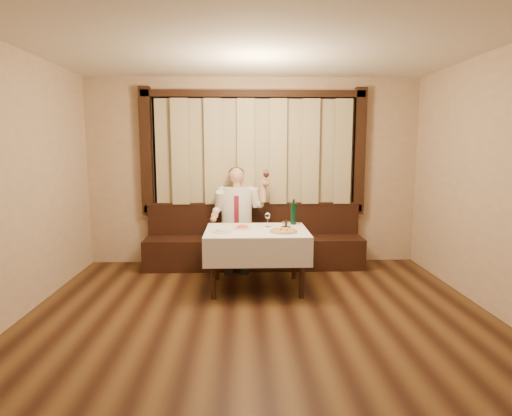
{
  "coord_description": "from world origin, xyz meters",
  "views": [
    {
      "loc": [
        -0.18,
        -3.52,
        1.79
      ],
      "look_at": [
        0.0,
        1.9,
        1.0
      ],
      "focal_mm": 30.0,
      "sensor_mm": 36.0,
      "label": 1
    }
  ],
  "objects_px": {
    "banquette": "(254,246)",
    "dining_table": "(257,238)",
    "pizza": "(284,231)",
    "green_bottle": "(293,213)",
    "pasta_cream": "(223,229)",
    "pasta_red": "(243,226)",
    "cruet_caddy": "(286,226)",
    "seated_man": "(237,211)"
  },
  "relations": [
    {
      "from": "pizza",
      "to": "green_bottle",
      "type": "distance_m",
      "value": 0.56
    },
    {
      "from": "pizza",
      "to": "green_bottle",
      "type": "height_order",
      "value": "green_bottle"
    },
    {
      "from": "dining_table",
      "to": "green_bottle",
      "type": "height_order",
      "value": "green_bottle"
    },
    {
      "from": "banquette",
      "to": "dining_table",
      "type": "height_order",
      "value": "banquette"
    },
    {
      "from": "banquette",
      "to": "pasta_cream",
      "type": "relative_size",
      "value": 12.64
    },
    {
      "from": "pasta_red",
      "to": "green_bottle",
      "type": "bearing_deg",
      "value": 21.23
    },
    {
      "from": "dining_table",
      "to": "cruet_caddy",
      "type": "xyz_separation_m",
      "value": [
        0.37,
        0.02,
        0.15
      ]
    },
    {
      "from": "green_bottle",
      "to": "banquette",
      "type": "bearing_deg",
      "value": 126.61
    },
    {
      "from": "cruet_caddy",
      "to": "seated_man",
      "type": "xyz_separation_m",
      "value": [
        -0.62,
        0.91,
        0.06
      ]
    },
    {
      "from": "pizza",
      "to": "pasta_cream",
      "type": "distance_m",
      "value": 0.74
    },
    {
      "from": "pasta_cream",
      "to": "cruet_caddy",
      "type": "distance_m",
      "value": 0.8
    },
    {
      "from": "pasta_red",
      "to": "pasta_cream",
      "type": "bearing_deg",
      "value": -138.55
    },
    {
      "from": "pasta_red",
      "to": "green_bottle",
      "type": "xyz_separation_m",
      "value": [
        0.68,
        0.26,
        0.12
      ]
    },
    {
      "from": "pasta_cream",
      "to": "green_bottle",
      "type": "bearing_deg",
      "value": 27.34
    },
    {
      "from": "banquette",
      "to": "seated_man",
      "type": "height_order",
      "value": "seated_man"
    },
    {
      "from": "banquette",
      "to": "green_bottle",
      "type": "bearing_deg",
      "value": -53.39
    },
    {
      "from": "pizza",
      "to": "cruet_caddy",
      "type": "distance_m",
      "value": 0.2
    },
    {
      "from": "pasta_cream",
      "to": "cruet_caddy",
      "type": "relative_size",
      "value": 2.15
    },
    {
      "from": "pasta_red",
      "to": "green_bottle",
      "type": "relative_size",
      "value": 0.68
    },
    {
      "from": "pizza",
      "to": "seated_man",
      "type": "xyz_separation_m",
      "value": [
        -0.57,
        1.1,
        0.08
      ]
    },
    {
      "from": "dining_table",
      "to": "pizza",
      "type": "bearing_deg",
      "value": -27.5
    },
    {
      "from": "cruet_caddy",
      "to": "pasta_red",
      "type": "bearing_deg",
      "value": -164.49
    },
    {
      "from": "pizza",
      "to": "pasta_red",
      "type": "distance_m",
      "value": 0.56
    },
    {
      "from": "cruet_caddy",
      "to": "pizza",
      "type": "bearing_deg",
      "value": -82.19
    },
    {
      "from": "banquette",
      "to": "cruet_caddy",
      "type": "distance_m",
      "value": 1.17
    },
    {
      "from": "banquette",
      "to": "green_bottle",
      "type": "relative_size",
      "value": 9.15
    },
    {
      "from": "seated_man",
      "to": "pasta_cream",
      "type": "bearing_deg",
      "value": -98.62
    },
    {
      "from": "dining_table",
      "to": "green_bottle",
      "type": "xyz_separation_m",
      "value": [
        0.5,
        0.35,
        0.25
      ]
    },
    {
      "from": "banquette",
      "to": "dining_table",
      "type": "distance_m",
      "value": 1.08
    },
    {
      "from": "pasta_cream",
      "to": "cruet_caddy",
      "type": "height_order",
      "value": "cruet_caddy"
    },
    {
      "from": "dining_table",
      "to": "pasta_red",
      "type": "height_order",
      "value": "pasta_red"
    },
    {
      "from": "dining_table",
      "to": "green_bottle",
      "type": "bearing_deg",
      "value": 34.72
    },
    {
      "from": "banquette",
      "to": "seated_man",
      "type": "relative_size",
      "value": 2.16
    },
    {
      "from": "green_bottle",
      "to": "seated_man",
      "type": "xyz_separation_m",
      "value": [
        -0.75,
        0.58,
        -0.05
      ]
    },
    {
      "from": "pizza",
      "to": "seated_man",
      "type": "bearing_deg",
      "value": 117.53
    },
    {
      "from": "pasta_red",
      "to": "cruet_caddy",
      "type": "relative_size",
      "value": 2.02
    },
    {
      "from": "dining_table",
      "to": "pizza",
      "type": "relative_size",
      "value": 3.73
    },
    {
      "from": "banquette",
      "to": "pasta_cream",
      "type": "distance_m",
      "value": 1.31
    },
    {
      "from": "pasta_cream",
      "to": "seated_man",
      "type": "bearing_deg",
      "value": 81.38
    },
    {
      "from": "pizza",
      "to": "green_bottle",
      "type": "xyz_separation_m",
      "value": [
        0.18,
        0.52,
        0.13
      ]
    },
    {
      "from": "pizza",
      "to": "cruet_caddy",
      "type": "bearing_deg",
      "value": 75.97
    },
    {
      "from": "pasta_cream",
      "to": "cruet_caddy",
      "type": "xyz_separation_m",
      "value": [
        0.78,
        0.15,
        0.01
      ]
    }
  ]
}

